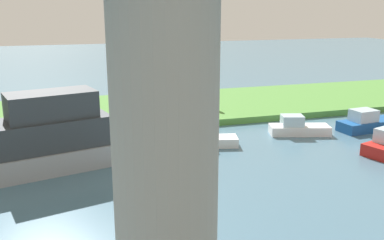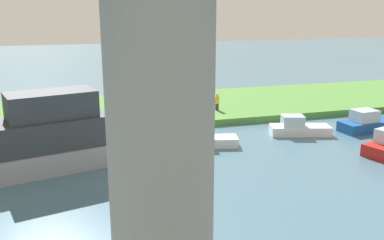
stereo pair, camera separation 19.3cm
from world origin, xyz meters
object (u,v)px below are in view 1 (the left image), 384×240
mooring_post (42,125)px  houseboat_blue (206,139)px  skiff_small (37,140)px  person_on_bank (216,102)px  bridge_pylon (165,142)px  riverboat_paddlewheel (298,128)px  pontoon_yellow (368,123)px

mooring_post → houseboat_blue: bearing=154.3°
houseboat_blue → skiff_small: bearing=8.1°
person_on_bank → houseboat_blue: person_on_bank is taller
mooring_post → houseboat_blue: 11.26m
houseboat_blue → mooring_post: bearing=-25.7°
bridge_pylon → mooring_post: 20.47m
mooring_post → skiff_small: skiff_small is taller
mooring_post → skiff_small: bearing=89.8°
skiff_small → bridge_pylon: bearing=106.7°
bridge_pylon → riverboat_paddlewheel: 20.83m
riverboat_paddlewheel → pontoon_yellow: 5.49m
person_on_bank → riverboat_paddlewheel: size_ratio=0.32×
person_on_bank → skiff_small: skiff_small is taller
bridge_pylon → person_on_bank: bearing=-113.5°
bridge_pylon → mooring_post: bearing=-78.6°
person_on_bank → mooring_post: 13.78m
skiff_small → pontoon_yellow: skiff_small is taller
bridge_pylon → pontoon_yellow: (-18.73, -14.76, -4.72)m
person_on_bank → pontoon_yellow: person_on_bank is taller
pontoon_yellow → houseboat_blue: bearing=0.2°
pontoon_yellow → mooring_post: bearing=-12.0°
houseboat_blue → pontoon_yellow: size_ratio=0.83×
riverboat_paddlewheel → person_on_bank: bearing=-61.4°
person_on_bank → houseboat_blue: 8.12m
bridge_pylon → mooring_post: size_ratio=12.35×
mooring_post → riverboat_paddlewheel: size_ratio=0.19×
bridge_pylon → pontoon_yellow: 24.31m
skiff_small → pontoon_yellow: size_ratio=1.99×
bridge_pylon → houseboat_blue: bridge_pylon is taller
mooring_post → person_on_bank: bearing=-169.8°
riverboat_paddlewheel → houseboat_blue: riverboat_paddlewheel is taller
person_on_bank → riverboat_paddlewheel: (-3.67, 6.72, -0.71)m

